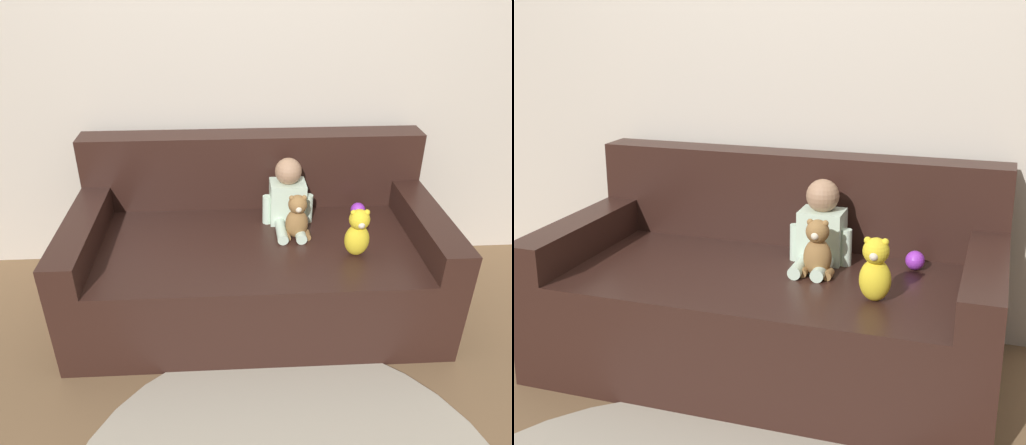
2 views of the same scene
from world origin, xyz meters
TOP-DOWN VIEW (x-y plane):
  - ground_plane at (0.00, 0.00)m, footprint 12.00×12.00m
  - wall_back at (0.00, 0.58)m, footprint 8.00×0.05m
  - couch at (0.00, 0.06)m, footprint 1.93×1.00m
  - person_baby at (0.18, 0.16)m, footprint 0.28×0.35m
  - teddy_bear_brown at (0.21, -0.01)m, footprint 0.14×0.11m
  - plush_toy_side at (0.49, -0.20)m, footprint 0.12×0.12m
  - toy_ball at (0.59, 0.20)m, footprint 0.08×0.08m

SIDE VIEW (x-z plane):
  - ground_plane at x=0.00m, z-range 0.00..0.00m
  - couch at x=0.00m, z-range -0.14..0.75m
  - toy_ball at x=0.59m, z-range 0.46..0.54m
  - teddy_bear_brown at x=0.21m, z-range 0.45..0.70m
  - plush_toy_side at x=0.49m, z-range 0.46..0.71m
  - person_baby at x=0.18m, z-range 0.42..0.79m
  - wall_back at x=0.00m, z-range 0.00..2.60m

